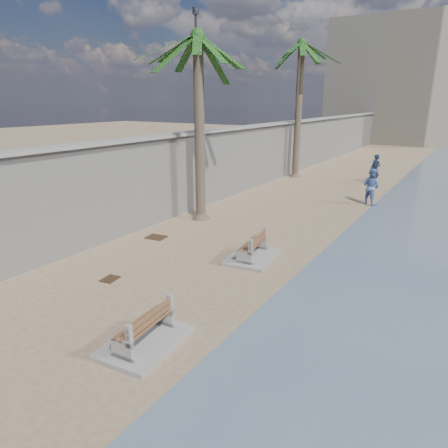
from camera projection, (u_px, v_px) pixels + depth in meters
The scene contains 13 objects.
ground_plane at pixel (39, 389), 7.19m from camera, with size 140.00×140.00×0.00m, color #977B5C.
seawall at pixel (271, 153), 25.45m from camera, with size 0.45×70.00×3.50m, color gray.
wall_cap at pixel (272, 124), 24.91m from camera, with size 0.80×70.00×0.12m, color gray.
end_building at pixel (413, 83), 48.04m from camera, with size 18.00×12.00×14.00m, color #B7AA93.
bench_near at pixel (144, 329), 8.42m from camera, with size 1.51×2.05×0.81m.
bench_far at pixel (252, 248), 13.02m from camera, with size 1.64×2.17×0.83m.
palm_mid at pixel (198, 39), 15.35m from camera, with size 5.00×5.00×8.24m.
palm_back at pixel (302, 46), 24.65m from camera, with size 5.00×5.00×9.24m.
streetlight at pixel (197, 60), 17.50m from camera, with size 0.28×0.28×5.12m.
person_a at pixel (375, 167), 24.44m from camera, with size 0.76×0.51×2.10m, color #132034.
person_b at pixel (371, 185), 19.66m from camera, with size 0.97×0.75×2.00m, color #506FA6.
debris_c at pixel (156, 237), 15.11m from camera, with size 0.72×0.57×0.03m, color #382616.
debris_d at pixel (110, 279), 11.58m from camera, with size 0.50×0.40×0.03m, color #382616.
Camera 1 is at (6.02, -3.26, 4.98)m, focal length 32.00 mm.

